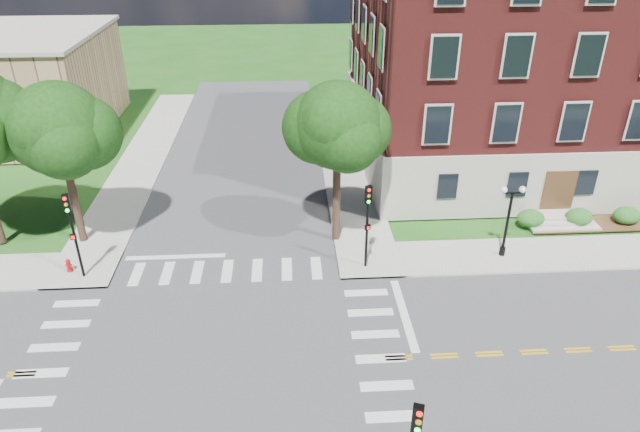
{
  "coord_description": "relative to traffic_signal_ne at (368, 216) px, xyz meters",
  "views": [
    {
      "loc": [
        3.42,
        -18.53,
        17.27
      ],
      "look_at": [
        5.0,
        7.25,
        3.2
      ],
      "focal_mm": 32.0,
      "sensor_mm": 36.0,
      "label": 1
    }
  ],
  "objects": [
    {
      "name": "road_ew",
      "position": [
        -7.46,
        -7.09,
        -3.18
      ],
      "size": [
        90.0,
        12.0,
        0.01
      ],
      "primitive_type": "cube",
      "color": "#3D3D3F",
      "rests_on": "ground"
    },
    {
      "name": "sidewalk_ne",
      "position": [
        7.92,
        8.29,
        -3.13
      ],
      "size": [
        34.0,
        34.0,
        0.12
      ],
      "color": "#9E9B93",
      "rests_on": "ground"
    },
    {
      "name": "crosswalk_east",
      "position": [
        -0.26,
        -7.09,
        -3.19
      ],
      "size": [
        2.2,
        10.2,
        0.02
      ],
      "primitive_type": null,
      "color": "silver",
      "rests_on": "ground"
    },
    {
      "name": "tree_c",
      "position": [
        -16.08,
        3.75,
        3.72
      ],
      "size": [
        5.06,
        5.06,
        9.35
      ],
      "color": "black",
      "rests_on": "ground"
    },
    {
      "name": "main_building",
      "position": [
        16.54,
        14.91,
        5.15
      ],
      "size": [
        30.6,
        22.4,
        16.5
      ],
      "color": "#B3AC9E",
      "rests_on": "ground"
    },
    {
      "name": "traffic_signal_ne",
      "position": [
        0.0,
        0.0,
        0.0
      ],
      "size": [
        0.38,
        0.46,
        4.8
      ],
      "color": "black",
      "rests_on": "ground"
    },
    {
      "name": "tree_d",
      "position": [
        -1.34,
        3.05,
        3.84
      ],
      "size": [
        4.75,
        4.75,
        9.32
      ],
      "color": "black",
      "rests_on": "ground"
    },
    {
      "name": "ground",
      "position": [
        -7.46,
        -7.09,
        -3.19
      ],
      "size": [
        160.0,
        160.0,
        0.0
      ],
      "primitive_type": "plane",
      "color": "#1B5016",
      "rests_on": "ground"
    },
    {
      "name": "traffic_signal_nw",
      "position": [
        -14.95,
        -0.04,
        0.0
      ],
      "size": [
        0.36,
        0.42,
        4.8
      ],
      "color": "black",
      "rests_on": "ground"
    },
    {
      "name": "stop_bar_east",
      "position": [
        1.34,
        -4.09,
        -3.19
      ],
      "size": [
        0.4,
        5.5,
        0.0
      ],
      "primitive_type": "cube",
      "color": "silver",
      "rests_on": "ground"
    },
    {
      "name": "road_ns",
      "position": [
        -7.46,
        -7.09,
        -3.18
      ],
      "size": [
        12.0,
        90.0,
        0.01
      ],
      "primitive_type": "cube",
      "color": "#3D3D3F",
      "rests_on": "ground"
    },
    {
      "name": "fire_hydrant",
      "position": [
        -15.82,
        0.47,
        -2.72
      ],
      "size": [
        0.35,
        0.35,
        0.75
      ],
      "color": "#A20E0C",
      "rests_on": "ground"
    },
    {
      "name": "twin_lamp_west",
      "position": [
        7.76,
        0.66,
        -0.66
      ],
      "size": [
        1.36,
        0.36,
        4.23
      ],
      "color": "black",
      "rests_on": "ground"
    }
  ]
}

